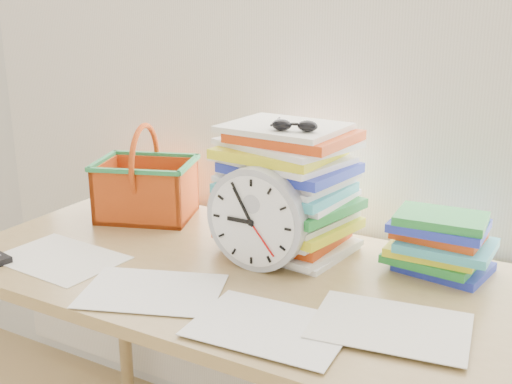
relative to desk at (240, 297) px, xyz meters
The scene contains 8 objects.
curtain 0.73m from the desk, 90.00° to the left, with size 2.40×0.01×2.50m, color white.
desk is the anchor object (origin of this frame).
paper_stack 0.29m from the desk, 77.15° to the left, with size 0.32×0.27×0.32m, color white, non-canonical shape.
clock 0.20m from the desk, 38.39° to the left, with size 0.25×0.25×0.05m, color #AEB0B8.
sunglasses 0.43m from the desk, 53.40° to the left, with size 0.12×0.10×0.03m, color black, non-canonical shape.
book_stack 0.49m from the desk, 27.98° to the left, with size 0.24×0.19×0.14m, color white, non-canonical shape.
basket 0.51m from the desk, 156.19° to the left, with size 0.27×0.21×0.27m, color #D75115, non-canonical shape.
scattered_papers 0.08m from the desk, ahead, with size 1.26×0.42×0.02m, color white, non-canonical shape.
Camera 1 is at (0.72, 0.40, 1.37)m, focal length 45.00 mm.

